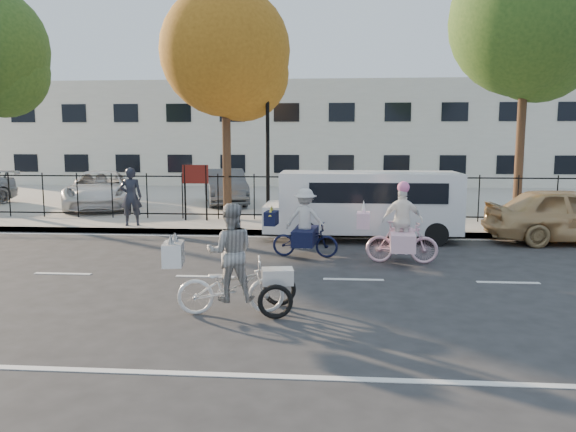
# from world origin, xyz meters

# --- Properties ---
(ground) EXTENTS (120.00, 120.00, 0.00)m
(ground) POSITION_xyz_m (0.00, 0.00, 0.00)
(ground) COLOR #333334
(road_markings) EXTENTS (60.00, 9.52, 0.01)m
(road_markings) POSITION_xyz_m (0.00, 0.00, 0.01)
(road_markings) COLOR silver
(road_markings) RESTS_ON ground
(curb) EXTENTS (60.00, 0.10, 0.15)m
(curb) POSITION_xyz_m (0.00, 5.05, 0.07)
(curb) COLOR #A8A399
(curb) RESTS_ON ground
(sidewalk) EXTENTS (60.00, 2.20, 0.15)m
(sidewalk) POSITION_xyz_m (0.00, 6.10, 0.07)
(sidewalk) COLOR #A8A399
(sidewalk) RESTS_ON ground
(parking_lot) EXTENTS (60.00, 15.60, 0.15)m
(parking_lot) POSITION_xyz_m (0.00, 15.00, 0.07)
(parking_lot) COLOR #A8A399
(parking_lot) RESTS_ON ground
(iron_fence) EXTENTS (58.00, 0.06, 1.50)m
(iron_fence) POSITION_xyz_m (0.00, 7.20, 0.90)
(iron_fence) COLOR black
(iron_fence) RESTS_ON sidewalk
(building) EXTENTS (34.00, 10.00, 6.00)m
(building) POSITION_xyz_m (0.00, 25.00, 3.00)
(building) COLOR silver
(building) RESTS_ON ground
(lamppost) EXTENTS (0.36, 0.36, 4.33)m
(lamppost) POSITION_xyz_m (0.50, 6.80, 3.11)
(lamppost) COLOR black
(lamppost) RESTS_ON sidewalk
(street_sign) EXTENTS (0.85, 0.06, 1.80)m
(street_sign) POSITION_xyz_m (-1.85, 6.80, 1.42)
(street_sign) COLOR black
(street_sign) RESTS_ON sidewalk
(zebra_trike) EXTENTS (2.09, 0.99, 1.78)m
(zebra_trike) POSITION_xyz_m (0.97, -2.34, 0.69)
(zebra_trike) COLOR white
(zebra_trike) RESTS_ON ground
(unicorn_bike) EXTENTS (1.84, 1.29, 1.85)m
(unicorn_bike) POSITION_xyz_m (4.10, 1.59, 0.68)
(unicorn_bike) COLOR #ECB3C5
(unicorn_bike) RESTS_ON ground
(bull_bike) EXTENTS (1.77, 1.22, 1.63)m
(bull_bike) POSITION_xyz_m (1.91, 2.11, 0.65)
(bull_bike) COLOR black
(bull_bike) RESTS_ON ground
(white_van) EXTENTS (5.29, 1.84, 1.88)m
(white_van) POSITION_xyz_m (3.46, 4.50, 1.04)
(white_van) COLOR white
(white_van) RESTS_ON ground
(gold_sedan) EXTENTS (4.50, 1.99, 1.51)m
(gold_sedan) POSITION_xyz_m (8.96, 4.50, 0.75)
(gold_sedan) COLOR tan
(gold_sedan) RESTS_ON ground
(pedestrian) EXTENTS (0.74, 0.59, 1.78)m
(pedestrian) POSITION_xyz_m (-3.55, 5.57, 1.04)
(pedestrian) COLOR black
(pedestrian) RESTS_ON sidewalk
(lot_car_b) EXTENTS (3.77, 5.52, 1.40)m
(lot_car_b) POSITION_xyz_m (-6.30, 9.78, 0.85)
(lot_car_b) COLOR silver
(lot_car_b) RESTS_ON parking_lot
(lot_car_c) EXTENTS (2.61, 4.50, 1.40)m
(lot_car_c) POSITION_xyz_m (-1.78, 11.44, 0.85)
(lot_car_c) COLOR #53575C
(lot_car_c) RESTS_ON parking_lot
(lot_car_d) EXTENTS (2.17, 4.44, 1.46)m
(lot_car_d) POSITION_xyz_m (5.55, 11.49, 0.88)
(lot_car_d) COLOR #A6AAAE
(lot_car_d) RESTS_ON parking_lot
(tree_mid) EXTENTS (4.17, 4.17, 7.64)m
(tree_mid) POSITION_xyz_m (-0.77, 7.36, 5.35)
(tree_mid) COLOR #442D1D
(tree_mid) RESTS_ON ground
(tree_east) EXTENTS (4.93, 4.93, 9.04)m
(tree_east) POSITION_xyz_m (8.84, 8.26, 6.33)
(tree_east) COLOR #442D1D
(tree_east) RESTS_ON ground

